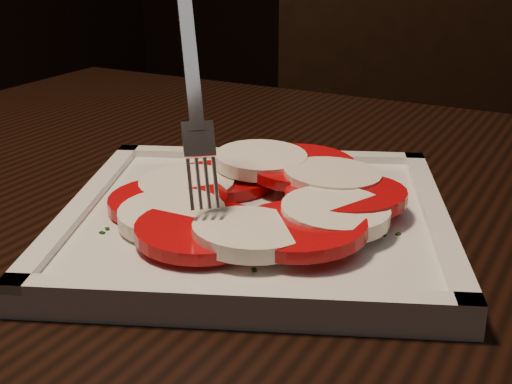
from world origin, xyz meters
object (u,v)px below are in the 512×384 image
Objects in this scene: fork at (188,64)px; plate at (256,222)px; table at (387,365)px; chair at (400,191)px.

plate is at bearing -12.94° from fork.
chair reaches higher than table.
chair is at bearing 53.30° from fork.
table is at bearing 18.64° from plate.
table is at bearing -20.26° from fork.
fork reaches higher than table.
fork reaches higher than plate.
fork is (-0.04, -0.02, 0.11)m from plate.
plate is at bearing -161.36° from table.
table is 7.56× the size of fork.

